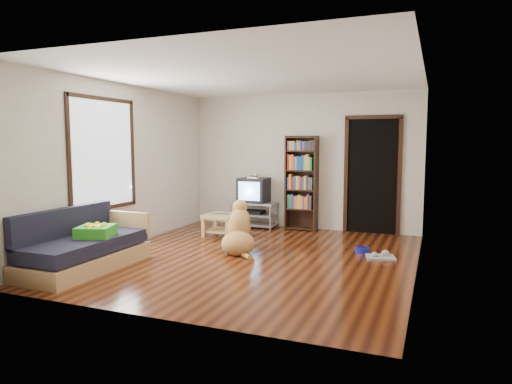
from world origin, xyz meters
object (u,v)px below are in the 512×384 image
at_px(green_cushion, 96,231).
at_px(tv_stand, 254,214).
at_px(crt_tv, 254,190).
at_px(dog_bowl, 362,250).
at_px(laptop, 221,214).
at_px(sofa, 84,249).
at_px(dog, 239,233).
at_px(bookshelf, 302,178).
at_px(coffee_table, 221,221).
at_px(grey_rag, 381,257).

distance_m(green_cushion, tv_stand, 3.64).
bearing_deg(crt_tv, dog_bowl, -30.84).
xyz_separation_m(laptop, crt_tv, (0.21, 1.10, 0.33)).
distance_m(sofa, dog, 2.24).
xyz_separation_m(green_cushion, bookshelf, (1.80, 3.62, 0.51)).
bearing_deg(green_cushion, sofa, -160.32).
bearing_deg(sofa, bookshelf, 62.68).
bearing_deg(coffee_table, bookshelf, 44.52).
distance_m(green_cushion, laptop, 2.54).
bearing_deg(green_cushion, dog_bowl, 14.67).
relative_size(bookshelf, sofa, 1.00).
bearing_deg(laptop, tv_stand, 64.81).
height_order(dog_bowl, crt_tv, crt_tv).
bearing_deg(tv_stand, coffee_table, -101.18).
bearing_deg(laptop, dog_bowl, -21.05).
bearing_deg(dog_bowl, crt_tv, 149.16).
xyz_separation_m(crt_tv, sofa, (-0.97, -3.65, -0.48)).
xyz_separation_m(green_cushion, crt_tv, (0.85, 3.55, 0.25)).
bearing_deg(crt_tv, bookshelf, 4.32).
distance_m(tv_stand, sofa, 3.76).
relative_size(sofa, dog, 2.00).
height_order(grey_rag, dog, dog).
bearing_deg(dog_bowl, dog, -160.75).
xyz_separation_m(grey_rag, crt_tv, (-2.64, 1.65, 0.73)).
height_order(grey_rag, crt_tv, crt_tv).
xyz_separation_m(dog_bowl, crt_tv, (-2.34, 1.40, 0.70)).
distance_m(grey_rag, coffee_table, 2.91).
height_order(laptop, tv_stand, tv_stand).
bearing_deg(coffee_table, sofa, -106.53).
relative_size(crt_tv, bookshelf, 0.32).
xyz_separation_m(bookshelf, dog, (-0.39, -2.09, -0.70)).
bearing_deg(dog, tv_stand, 105.60).
distance_m(dog_bowl, sofa, 4.01).
bearing_deg(sofa, dog_bowl, 34.28).
relative_size(dog_bowl, crt_tv, 0.38).
bearing_deg(grey_rag, green_cushion, -151.33).
relative_size(green_cushion, coffee_table, 0.80).
bearing_deg(tv_stand, sofa, -105.02).
distance_m(green_cushion, dog_bowl, 3.87).
distance_m(coffee_table, dog, 1.22).
distance_m(grey_rag, crt_tv, 3.19).
distance_m(grey_rag, sofa, 4.14).
height_order(tv_stand, dog, dog).
bearing_deg(green_cushion, grey_rag, 9.25).
bearing_deg(sofa, grey_rag, 29.07).
xyz_separation_m(laptop, bookshelf, (1.16, 1.17, 0.59)).
bearing_deg(tv_stand, bookshelf, 5.63).
bearing_deg(dog_bowl, laptop, 173.26).
bearing_deg(crt_tv, laptop, -100.66).
height_order(grey_rag, coffee_table, coffee_table).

